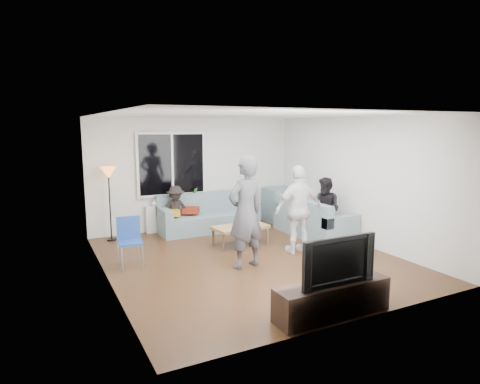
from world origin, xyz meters
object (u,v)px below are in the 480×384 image
sofa_back_section (208,213)px  player_right (299,209)px  player_left (246,212)px  spectator_back (176,210)px  sofa_right_section (313,217)px  television (334,259)px  spectator_right (326,209)px  coffee_table (240,235)px  tv_console (332,299)px  floor_lamp (110,204)px  side_chair (130,243)px

sofa_back_section → player_right: 2.54m
player_left → spectator_back: (-0.38, 2.66, -0.41)m
sofa_right_section → television: (-2.16, -3.30, 0.33)m
television → spectator_right: bearing=53.1°
spectator_right → television: 3.60m
sofa_back_section → coffee_table: bearing=-84.5°
sofa_back_section → tv_console: (-0.26, -4.77, -0.20)m
sofa_back_section → floor_lamp: 2.21m
tv_console → player_right: bearing=64.5°
spectator_right → player_left: bearing=-85.5°
player_right → television: size_ratio=1.55×
coffee_table → spectator_right: size_ratio=0.82×
player_left → spectator_right: size_ratio=1.43×
player_right → spectator_right: player_right is taller
spectator_right → television: (-2.16, -2.88, 0.08)m
floor_lamp → television: bearing=-68.8°
coffee_table → player_right: (0.76, -0.96, 0.64)m
floor_lamp → spectator_back: (1.40, -0.13, -0.23)m
coffee_table → player_right: player_right is taller
player_right → tv_console: bearing=68.7°
player_left → spectator_back: bearing=-93.1°
sofa_right_section → spectator_right: size_ratio=1.49×
side_chair → television: bearing=-51.5°
floor_lamp → coffee_table: bearing=-33.7°
floor_lamp → player_right: (3.07, -2.50, 0.06)m
spectator_back → coffee_table: bearing=-52.8°
coffee_table → sofa_back_section: bearing=95.5°
sofa_back_section → side_chair: 2.79m
coffee_table → spectator_right: spectator_right is taller
coffee_table → floor_lamp: size_ratio=0.71×
sofa_back_section → television: bearing=-93.2°
floor_lamp → tv_console: (1.91, -4.93, -0.56)m
sofa_right_section → coffee_table: (-1.76, 0.09, -0.22)m
floor_lamp → spectator_back: size_ratio=1.42×
sofa_back_section → player_right: player_right is taller
sofa_right_section → player_right: bearing=130.9°
floor_lamp → player_left: (1.77, -2.78, 0.18)m
player_left → floor_lamp: bearing=-68.6°
floor_lamp → player_left: player_left is taller
floor_lamp → tv_console: bearing=-68.8°
sofa_back_section → spectator_right: size_ratio=1.71×
player_left → spectator_right: bearing=-173.4°
sofa_back_section → player_right: size_ratio=1.36×
player_right → television: player_right is taller
sofa_back_section → tv_console: 4.78m
sofa_back_section → television: (-0.26, -4.77, 0.33)m
floor_lamp → sofa_right_section: bearing=-21.8°
sofa_right_section → floor_lamp: (-4.07, 1.63, 0.36)m
spectator_back → player_left: bearing=-77.5°
sofa_back_section → spectator_right: bearing=-44.9°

